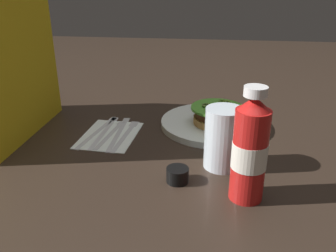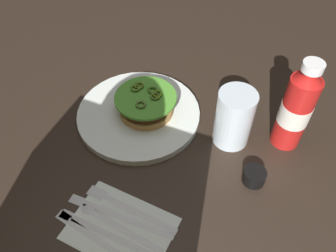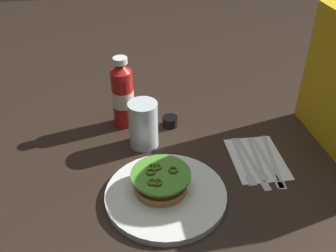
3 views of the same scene
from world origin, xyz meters
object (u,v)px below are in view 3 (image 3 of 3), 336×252
(burger_sandwich, at_px, (161,181))
(butter_knife, at_px, (254,165))
(water_glass, at_px, (143,124))
(fork_utensil, at_px, (244,164))
(spoon_utensil, at_px, (260,165))
(dinner_plate, at_px, (166,195))
(steak_knife, at_px, (268,163))
(ketchup_bottle, at_px, (123,95))
(table_knife, at_px, (274,163))
(napkin, at_px, (257,158))
(condiment_cup, at_px, (170,121))

(burger_sandwich, bearing_deg, butter_knife, 101.45)
(water_glass, xyz_separation_m, fork_utensil, (0.14, 0.24, -0.06))
(water_glass, xyz_separation_m, spoon_utensil, (0.15, 0.28, -0.06))
(butter_knife, relative_size, spoon_utensil, 1.17)
(dinner_plate, relative_size, water_glass, 2.16)
(fork_utensil, distance_m, steak_knife, 0.06)
(burger_sandwich, relative_size, steak_knife, 0.67)
(burger_sandwich, xyz_separation_m, ketchup_bottle, (-0.31, -0.05, 0.06))
(ketchup_bottle, bearing_deg, fork_utensil, 48.57)
(water_glass, bearing_deg, table_knife, 64.67)
(ketchup_bottle, xyz_separation_m, napkin, (0.23, 0.32, -0.10))
(ketchup_bottle, bearing_deg, steak_knife, 52.83)
(dinner_plate, height_order, butter_knife, dinner_plate)
(napkin, xyz_separation_m, table_knife, (0.03, 0.04, 0.00))
(dinner_plate, height_order, steak_knife, dinner_plate)
(butter_knife, distance_m, table_knife, 0.05)
(napkin, bearing_deg, water_glass, -113.30)
(burger_sandwich, xyz_separation_m, napkin, (-0.08, 0.27, -0.04))
(table_knife, bearing_deg, condiment_cup, -134.30)
(dinner_plate, distance_m, spoon_utensil, 0.27)
(dinner_plate, distance_m, napkin, 0.28)
(fork_utensil, bearing_deg, condiment_cup, -144.17)
(burger_sandwich, distance_m, spoon_utensil, 0.27)
(water_glass, bearing_deg, butter_knife, 60.75)
(fork_utensil, bearing_deg, butter_knife, 67.88)
(fork_utensil, distance_m, butter_knife, 0.02)
(butter_knife, xyz_separation_m, steak_knife, (0.00, 0.04, 0.00))
(dinner_plate, bearing_deg, ketchup_bottle, -169.22)
(condiment_cup, bearing_deg, spoon_utensil, 40.45)
(ketchup_bottle, bearing_deg, water_glass, 20.69)
(burger_sandwich, height_order, ketchup_bottle, ketchup_bottle)
(water_glass, relative_size, table_knife, 0.61)
(fork_utensil, relative_size, table_knife, 0.90)
(burger_sandwich, height_order, fork_utensil, burger_sandwich)
(dinner_plate, height_order, burger_sandwich, burger_sandwich)
(spoon_utensil, distance_m, steak_knife, 0.02)
(dinner_plate, relative_size, spoon_utensil, 1.55)
(ketchup_bottle, xyz_separation_m, condiment_cup, (0.04, 0.13, -0.08))
(condiment_cup, height_order, table_knife, condiment_cup)
(ketchup_bottle, distance_m, water_glass, 0.12)
(ketchup_bottle, relative_size, condiment_cup, 4.73)
(napkin, xyz_separation_m, fork_utensil, (0.02, -0.04, 0.00))
(dinner_plate, xyz_separation_m, spoon_utensil, (-0.06, 0.26, -0.00))
(butter_knife, bearing_deg, condiment_cup, -141.62)
(butter_knife, bearing_deg, napkin, 142.91)
(ketchup_bottle, bearing_deg, table_knife, 53.94)
(dinner_plate, xyz_separation_m, steak_knife, (-0.07, 0.28, -0.00))
(spoon_utensil, bearing_deg, table_knife, 89.68)
(napkin, bearing_deg, burger_sandwich, -74.22)
(dinner_plate, bearing_deg, water_glass, -174.70)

